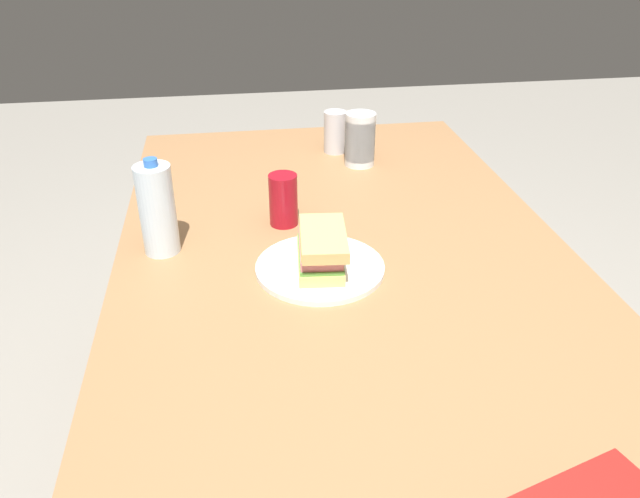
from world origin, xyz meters
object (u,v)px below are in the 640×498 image
(sandwich, at_px, (321,249))
(water_bottle_tall, at_px, (157,209))
(soda_can_silver, at_px, (335,132))
(dining_table, at_px, (351,303))
(soda_can_red, at_px, (283,200))
(plastic_cup_stack, at_px, (360,139))
(paper_plate, at_px, (320,268))

(sandwich, bearing_deg, water_bottle_tall, -112.45)
(soda_can_silver, bearing_deg, dining_table, -6.73)
(dining_table, bearing_deg, water_bottle_tall, -109.49)
(sandwich, xyz_separation_m, soda_can_silver, (-0.66, 0.14, 0.01))
(dining_table, bearing_deg, sandwich, -93.13)
(sandwich, distance_m, soda_can_silver, 0.68)
(soda_can_red, distance_m, plastic_cup_stack, 0.41)
(paper_plate, distance_m, water_bottle_tall, 0.36)
(paper_plate, xyz_separation_m, plastic_cup_stack, (-0.55, 0.20, 0.07))
(sandwich, relative_size, soda_can_red, 1.56)
(soda_can_silver, bearing_deg, paper_plate, -12.38)
(soda_can_silver, bearing_deg, soda_can_red, -24.05)
(soda_can_red, height_order, plastic_cup_stack, plastic_cup_stack)
(dining_table, relative_size, plastic_cup_stack, 11.96)
(paper_plate, distance_m, sandwich, 0.05)
(paper_plate, distance_m, soda_can_silver, 0.68)
(paper_plate, relative_size, sandwich, 1.39)
(soda_can_red, bearing_deg, sandwich, 13.67)
(plastic_cup_stack, bearing_deg, soda_can_silver, -154.76)
(dining_table, distance_m, water_bottle_tall, 0.45)
(plastic_cup_stack, bearing_deg, sandwich, -19.39)
(paper_plate, bearing_deg, soda_can_red, -166.47)
(sandwich, xyz_separation_m, water_bottle_tall, (-0.13, -0.33, 0.05))
(water_bottle_tall, distance_m, soda_can_silver, 0.71)
(water_bottle_tall, relative_size, soda_can_silver, 1.74)
(paper_plate, bearing_deg, sandwich, 21.12)
(sandwich, height_order, water_bottle_tall, water_bottle_tall)
(soda_can_red, xyz_separation_m, plastic_cup_stack, (-0.33, 0.25, 0.01))
(paper_plate, height_order, sandwich, sandwich)
(dining_table, xyz_separation_m, plastic_cup_stack, (-0.56, 0.13, 0.16))
(soda_can_red, relative_size, soda_can_silver, 1.00)
(sandwich, bearing_deg, soda_can_silver, 167.82)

